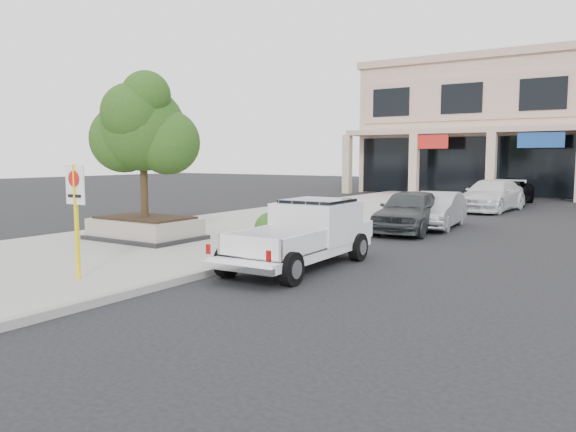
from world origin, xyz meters
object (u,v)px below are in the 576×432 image
(planter_tree, at_px, (150,129))
(curb_car_a, at_px, (409,211))
(curb_car_d, at_px, (506,191))
(curb_car_b, at_px, (437,210))
(planter, at_px, (145,228))
(no_parking_sign, at_px, (76,206))
(curb_car_c, at_px, (491,195))
(pickup_truck, at_px, (299,235))

(planter_tree, height_order, curb_car_a, planter_tree)
(planter_tree, distance_m, curb_car_d, 21.46)
(curb_car_b, bearing_deg, planter, -130.54)
(curb_car_d, bearing_deg, planter, -108.55)
(no_parking_sign, distance_m, curb_car_c, 21.23)
(no_parking_sign, bearing_deg, pickup_truck, 55.78)
(planter, relative_size, pickup_truck, 0.64)
(no_parking_sign, xyz_separation_m, curb_car_d, (2.82, 25.26, -0.91))
(pickup_truck, xyz_separation_m, curb_car_c, (0.34, 16.99, -0.03))
(curb_car_c, bearing_deg, planter, -104.84)
(planter, relative_size, no_parking_sign, 1.39)
(planter, bearing_deg, curb_car_c, 69.47)
(planter_tree, xyz_separation_m, pickup_truck, (5.66, -0.76, -2.63))
(planter_tree, height_order, no_parking_sign, planter_tree)
(curb_car_b, xyz_separation_m, curb_car_c, (0.06, 7.88, 0.09))
(curb_car_a, height_order, curb_car_c, curb_car_c)
(no_parking_sign, distance_m, curb_car_b, 13.49)
(planter, relative_size, curb_car_a, 0.73)
(no_parking_sign, relative_size, pickup_truck, 0.46)
(pickup_truck, bearing_deg, planter_tree, 170.81)
(pickup_truck, height_order, curb_car_b, pickup_truck)
(curb_car_a, bearing_deg, curb_car_b, 69.08)
(planter, relative_size, curb_car_c, 0.62)
(planter_tree, distance_m, no_parking_sign, 5.87)
(planter, bearing_deg, curb_car_a, 50.61)
(planter, distance_m, curb_car_b, 10.45)
(pickup_truck, distance_m, curb_car_a, 7.47)
(no_parking_sign, bearing_deg, curb_car_c, 81.70)
(planter, distance_m, pickup_truck, 5.83)
(no_parking_sign, bearing_deg, planter, 123.67)
(planter_tree, relative_size, curb_car_c, 0.77)
(curb_car_a, distance_m, curb_car_b, 1.69)
(planter_tree, bearing_deg, no_parking_sign, -58.34)
(curb_car_a, relative_size, curb_car_b, 1.09)
(curb_car_a, bearing_deg, pickup_truck, -94.96)
(no_parking_sign, xyz_separation_m, curb_car_b, (3.00, 13.11, -0.97))
(planter, height_order, curb_car_b, curb_car_b)
(curb_car_a, relative_size, curb_car_c, 0.84)
(planter_tree, relative_size, curb_car_a, 0.91)
(planter, xyz_separation_m, planter_tree, (0.13, 0.15, 2.94))
(planter, bearing_deg, no_parking_sign, -56.33)
(planter_tree, height_order, curb_car_b, planter_tree)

